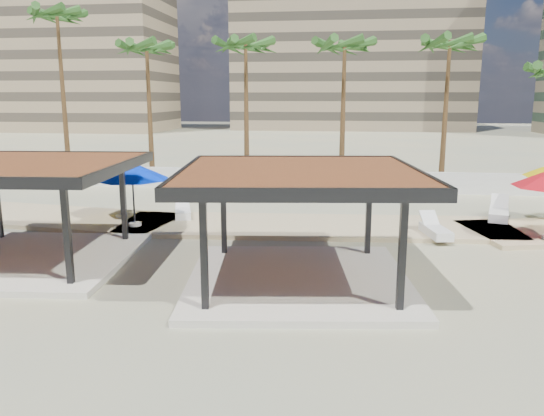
{
  "coord_description": "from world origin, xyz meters",
  "views": [
    {
      "loc": [
        3.06,
        -14.23,
        5.32
      ],
      "look_at": [
        0.59,
        4.24,
        1.4
      ],
      "focal_mm": 35.0,
      "sensor_mm": 36.0,
      "label": 1
    }
  ],
  "objects_px": {
    "lounger_d": "(499,213)",
    "lounger_b": "(435,230)",
    "pavilion_west": "(26,203)",
    "pavilion_central": "(299,216)",
    "lounger_a": "(183,212)"
  },
  "relations": [
    {
      "from": "lounger_d",
      "to": "lounger_b",
      "type": "bearing_deg",
      "value": 152.29
    },
    {
      "from": "pavilion_west",
      "to": "lounger_d",
      "type": "height_order",
      "value": "pavilion_west"
    },
    {
      "from": "pavilion_west",
      "to": "lounger_d",
      "type": "relative_size",
      "value": 2.88
    },
    {
      "from": "lounger_b",
      "to": "pavilion_central",
      "type": "bearing_deg",
      "value": 127.11
    },
    {
      "from": "lounger_a",
      "to": "lounger_b",
      "type": "xyz_separation_m",
      "value": [
        10.46,
        -1.97,
        0.0
      ]
    },
    {
      "from": "pavilion_west",
      "to": "lounger_b",
      "type": "relative_size",
      "value": 3.34
    },
    {
      "from": "pavilion_central",
      "to": "lounger_a",
      "type": "xyz_separation_m",
      "value": [
        -5.73,
        7.38,
        -1.65
      ]
    },
    {
      "from": "pavilion_central",
      "to": "pavilion_west",
      "type": "distance_m",
      "value": 8.88
    },
    {
      "from": "pavilion_central",
      "to": "pavilion_west",
      "type": "bearing_deg",
      "value": 167.92
    },
    {
      "from": "lounger_a",
      "to": "pavilion_west",
      "type": "bearing_deg",
      "value": 136.57
    },
    {
      "from": "pavilion_west",
      "to": "lounger_b",
      "type": "bearing_deg",
      "value": 14.3
    },
    {
      "from": "lounger_b",
      "to": "lounger_d",
      "type": "relative_size",
      "value": 0.86
    },
    {
      "from": "pavilion_central",
      "to": "lounger_a",
      "type": "bearing_deg",
      "value": 120.77
    },
    {
      "from": "pavilion_central",
      "to": "lounger_d",
      "type": "height_order",
      "value": "pavilion_central"
    },
    {
      "from": "pavilion_west",
      "to": "lounger_a",
      "type": "height_order",
      "value": "pavilion_west"
    }
  ]
}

